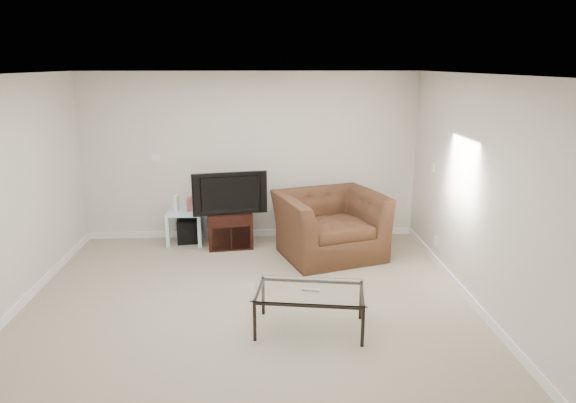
{
  "coord_description": "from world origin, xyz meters",
  "views": [
    {
      "loc": [
        0.19,
        -5.11,
        2.61
      ],
      "look_at": [
        0.5,
        1.2,
        0.9
      ],
      "focal_mm": 32.0,
      "sensor_mm": 36.0,
      "label": 1
    }
  ],
  "objects_px": {
    "recliner": "(330,214)",
    "coffee_table": "(310,310)",
    "subwoofer": "(189,230)",
    "television": "(229,192)",
    "side_table": "(186,226)",
    "tv_stand": "(230,229)"
  },
  "relations": [
    {
      "from": "recliner",
      "to": "coffee_table",
      "type": "xyz_separation_m",
      "value": [
        -0.46,
        -2.08,
        -0.38
      ]
    },
    {
      "from": "tv_stand",
      "to": "television",
      "type": "distance_m",
      "value": 0.57
    },
    {
      "from": "side_table",
      "to": "subwoofer",
      "type": "height_order",
      "value": "side_table"
    },
    {
      "from": "subwoofer",
      "to": "coffee_table",
      "type": "bearing_deg",
      "value": -60.08
    },
    {
      "from": "television",
      "to": "subwoofer",
      "type": "xyz_separation_m",
      "value": [
        -0.64,
        0.28,
        -0.66
      ]
    },
    {
      "from": "side_table",
      "to": "subwoofer",
      "type": "bearing_deg",
      "value": 31.42
    },
    {
      "from": "side_table",
      "to": "subwoofer",
      "type": "distance_m",
      "value": 0.08
    },
    {
      "from": "tv_stand",
      "to": "subwoofer",
      "type": "relative_size",
      "value": 1.83
    },
    {
      "from": "tv_stand",
      "to": "side_table",
      "type": "distance_m",
      "value": 0.7
    },
    {
      "from": "tv_stand",
      "to": "side_table",
      "type": "relative_size",
      "value": 1.23
    },
    {
      "from": "recliner",
      "to": "coffee_table",
      "type": "height_order",
      "value": "recliner"
    },
    {
      "from": "television",
      "to": "side_table",
      "type": "xyz_separation_m",
      "value": [
        -0.67,
        0.26,
        -0.59
      ]
    },
    {
      "from": "television",
      "to": "coffee_table",
      "type": "distance_m",
      "value": 2.71
    },
    {
      "from": "subwoofer",
      "to": "recliner",
      "type": "bearing_deg",
      "value": -18.11
    },
    {
      "from": "tv_stand",
      "to": "side_table",
      "type": "height_order",
      "value": "tv_stand"
    },
    {
      "from": "side_table",
      "to": "coffee_table",
      "type": "relative_size",
      "value": 0.47
    },
    {
      "from": "recliner",
      "to": "coffee_table",
      "type": "distance_m",
      "value": 2.16
    },
    {
      "from": "tv_stand",
      "to": "recliner",
      "type": "xyz_separation_m",
      "value": [
        1.41,
        -0.42,
        0.33
      ]
    },
    {
      "from": "recliner",
      "to": "television",
      "type": "bearing_deg",
      "value": 146.54
    },
    {
      "from": "subwoofer",
      "to": "tv_stand",
      "type": "bearing_deg",
      "value": -21.53
    },
    {
      "from": "tv_stand",
      "to": "subwoofer",
      "type": "distance_m",
      "value": 0.69
    },
    {
      "from": "television",
      "to": "subwoofer",
      "type": "bearing_deg",
      "value": 145.9
    }
  ]
}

